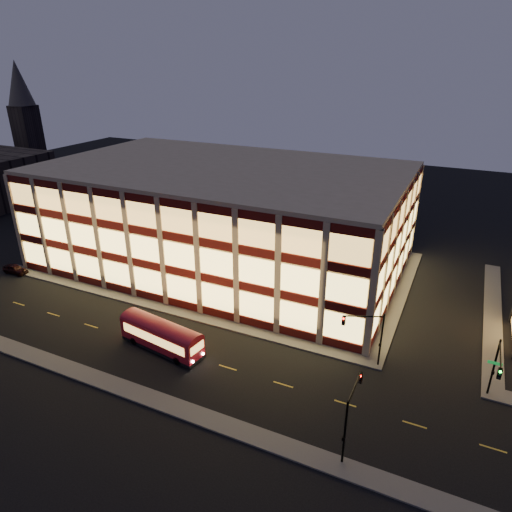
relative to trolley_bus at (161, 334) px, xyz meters
The scene contains 13 objects.
ground 6.81m from the trolley_bus, 109.72° to the left, with size 200.00×200.00×0.00m, color black.
sidewalk_office_south 9.04m from the trolley_bus, 126.01° to the left, with size 54.00×2.00×0.15m, color #514F4C.
sidewalk_office_east 31.18m from the trolley_bus, 48.10° to the left, with size 2.00×30.00×0.15m, color #514F4C.
sidewalk_tower_west 39.38m from the trolley_bus, 36.09° to the left, with size 2.00×30.00×0.15m, color #514F4C.
sidewalk_near 7.39m from the trolley_bus, 107.94° to the right, with size 100.00×2.00×0.15m, color #514F4C.
office_building 24.26m from the trolley_bus, 102.52° to the left, with size 50.45×30.45×14.50m.
church_tower 86.01m from the trolley_bus, 147.41° to the left, with size 5.00×5.00×18.00m, color #2D2621.
church_spire 88.28m from the trolley_bus, 147.41° to the left, with size 6.00×6.00×10.00m, color #4C473F.
traffic_signal_far 21.12m from the trolley_bus, 17.76° to the left, with size 3.79×1.87×6.00m.
traffic_signal_right 31.86m from the trolley_bus, 10.05° to the left, with size 1.20×4.37×6.00m.
traffic_signal_near 21.96m from the trolley_bus, 12.86° to the right, with size 0.32×4.45×6.00m.
trolley_bus is the anchor object (origin of this frame).
parked_car_0 30.81m from the trolley_bus, 168.37° to the left, with size 1.54×3.83×1.30m, color black.
Camera 1 is at (28.55, -38.49, 28.56)m, focal length 32.00 mm.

